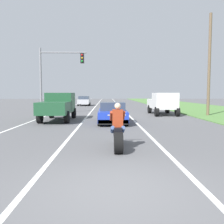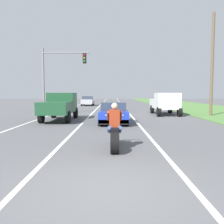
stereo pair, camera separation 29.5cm
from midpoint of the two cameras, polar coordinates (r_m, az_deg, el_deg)
The scene contains 11 objects.
ground_plane at distance 5.13m, azimuth 0.31°, elevation -17.83°, with size 160.00×160.00×0.00m, color #565659.
lane_stripe_left_solid at distance 25.40m, azimuth -12.13°, elevation -0.01°, with size 0.14×120.00×0.01m, color white.
lane_stripe_right_solid at distance 24.89m, azimuth 4.29°, elevation -0.02°, with size 0.14×120.00×0.01m, color white.
lane_stripe_centre_dashed at distance 24.88m, azimuth -4.01°, elevation -0.02°, with size 0.14×120.00×0.01m, color white.
motorcycle_with_rider at distance 8.34m, azimuth 1.72°, elevation -4.87°, with size 0.70×2.21×1.62m.
sports_car_blue at distance 15.78m, azimuth 0.97°, elevation -0.31°, with size 1.84×4.30×1.37m.
pickup_truck_left_lane_dark_green at distance 17.57m, azimuth -11.73°, elevation 1.64°, with size 2.02×4.80×1.98m.
pickup_truck_right_shoulder_white at distance 22.24m, azimuth 12.89°, elevation 2.20°, with size 2.02×4.80×1.98m.
traffic_light_mast_near at distance 22.64m, azimuth -12.36°, elevation 9.51°, with size 4.25×0.34×6.00m.
utility_pole_roadside at distance 22.28m, azimuth 23.13°, elevation 10.23°, with size 0.24×0.24×8.64m, color brown.
distant_car_far_ahead at distance 38.21m, azimuth -5.46°, elevation 2.69°, with size 1.80×4.00×1.50m.
Camera 2 is at (0.13, -4.75, 1.95)m, focal length 38.54 mm.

